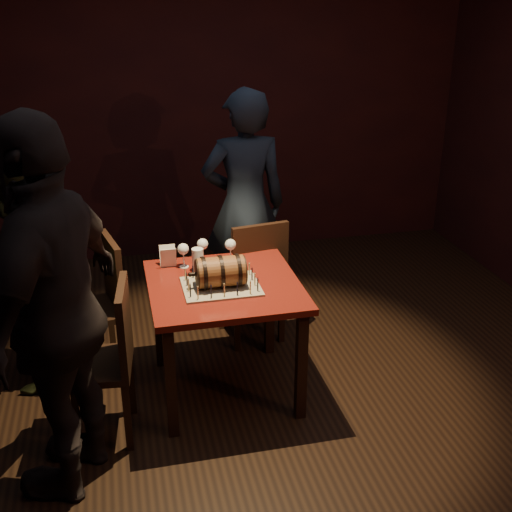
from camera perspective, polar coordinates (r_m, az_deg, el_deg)
The scene contains 16 objects.
room_shell at distance 3.51m, azimuth 0.19°, elevation 6.45°, with size 5.04×5.04×2.80m.
pub_table at distance 3.90m, azimuth -2.84°, elevation -3.89°, with size 0.90×0.90×0.75m.
cake_board at distance 3.79m, azimuth -3.13°, elevation -2.72°, with size 0.45×0.35×0.01m, color gray.
barrel_cake at distance 3.75m, azimuth -3.17°, elevation -1.40°, with size 0.34×0.20×0.20m.
birthday_candles at distance 3.77m, azimuth -3.14°, elevation -2.09°, with size 0.40×0.30×0.09m.
wine_glass_left at distance 4.03m, azimuth -6.49°, elevation 0.53°, with size 0.07×0.07×0.16m.
wine_glass_mid at distance 4.10m, azimuth -4.77°, elevation 0.97°, with size 0.07×0.07×0.16m.
wine_glass_right at distance 4.08m, azimuth -2.28°, elevation 0.92°, with size 0.07×0.07×0.16m.
pint_of_ale at distance 3.99m, azimuth -5.20°, elevation -0.40°, with size 0.07×0.07×0.15m.
menu_card at distance 4.08m, azimuth -7.83°, elevation -0.08°, with size 0.10×0.05×0.13m, color white, non-canonical shape.
chair_back at distance 4.50m, azimuth -0.10°, elevation -1.67°, with size 0.46×0.46×0.93m.
chair_left_rear at distance 4.26m, azimuth -13.70°, elevation -3.82°, with size 0.48×0.48×0.93m.
chair_left_front at distance 3.67m, azimuth -12.98°, elevation -8.46°, with size 0.44×0.44×0.93m.
person_back at distance 4.80m, azimuth -1.03°, elevation 4.48°, with size 0.64×0.42×1.75m, color #171F2E.
person_left_rear at distance 4.19m, azimuth -19.86°, elevation -1.42°, with size 0.74×0.58×1.53m, color #2E351A.
person_left_front at distance 3.19m, azimuth -17.29°, elevation -4.85°, with size 1.13×0.47×1.93m, color black.
Camera 1 is at (-0.77, -3.27, 2.41)m, focal length 45.00 mm.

